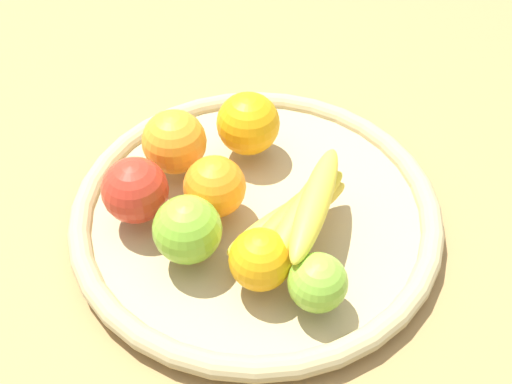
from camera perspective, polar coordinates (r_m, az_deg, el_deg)
The scene contains 10 objects.
ground_plane at distance 0.82m, azimuth -0.00°, elevation -2.65°, with size 2.40×2.40×0.00m, color #9B7745.
basket at distance 0.81m, azimuth -0.00°, elevation -1.87°, with size 0.46×0.46×0.04m.
orange_2 at distance 0.76m, azimuth -3.69°, elevation 0.47°, with size 0.08×0.08×0.08m, color orange.
banana_bunch at distance 0.73m, azimuth 4.06°, elevation -1.66°, with size 0.11×0.18×0.08m.
apple_1 at distance 0.72m, azimuth -6.17°, elevation -3.28°, with size 0.08×0.08×0.08m, color #7CB82E.
orange_1 at distance 0.69m, azimuth 0.38°, elevation -6.00°, with size 0.07×0.07×0.07m, color orange.
orange_0 at distance 0.84m, azimuth -0.70°, elevation 6.09°, with size 0.08×0.08×0.08m, color orange.
orange_3 at distance 0.82m, azimuth -7.25°, elevation 4.44°, with size 0.08×0.08×0.08m, color orange.
apple_2 at distance 0.77m, azimuth -10.67°, elevation 0.15°, with size 0.08×0.08×0.08m, color red.
apple_0 at distance 0.68m, azimuth 5.49°, elevation -8.00°, with size 0.06×0.06×0.06m, color #82BC35.
Camera 1 is at (0.38, -0.38, 0.62)m, focal length 45.12 mm.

